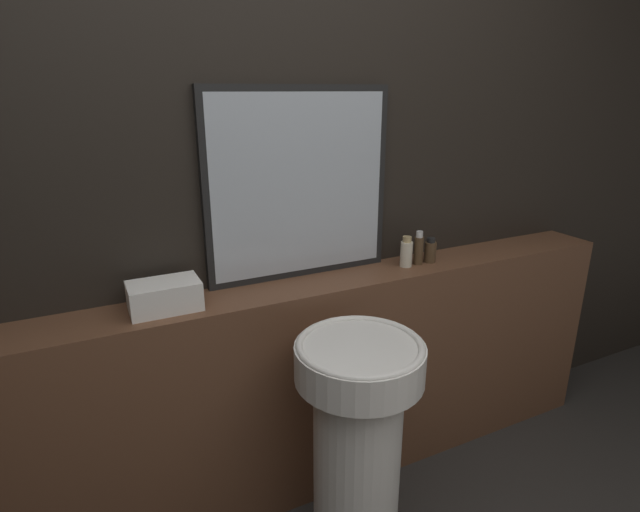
{
  "coord_description": "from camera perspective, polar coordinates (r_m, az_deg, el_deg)",
  "views": [
    {
      "loc": [
        -0.72,
        -0.14,
        1.62
      ],
      "look_at": [
        0.01,
        1.34,
        1.07
      ],
      "focal_mm": 28.0,
      "sensor_mm": 36.0,
      "label": 1
    }
  ],
  "objects": [
    {
      "name": "pedestal_sink",
      "position": [
        1.8,
        4.28,
        -20.49
      ],
      "size": [
        0.42,
        0.42,
        0.87
      ],
      "color": "silver",
      "rests_on": "ground_plane"
    },
    {
      "name": "towel_stack",
      "position": [
        1.74,
        -17.34,
        -4.36
      ],
      "size": [
        0.23,
        0.14,
        0.1
      ],
      "color": "white",
      "rests_on": "vanity_counter"
    },
    {
      "name": "mirror",
      "position": [
        1.89,
        -2.35,
        8.09
      ],
      "size": [
        0.74,
        0.03,
        0.72
      ],
      "color": "black",
      "rests_on": "vanity_counter"
    },
    {
      "name": "conditioner_bottle",
      "position": [
        2.12,
        11.21,
        0.79
      ],
      "size": [
        0.04,
        0.04,
        0.14
      ],
      "color": "#4C3823",
      "rests_on": "vanity_counter"
    },
    {
      "name": "vanity_counter",
      "position": [
        2.1,
        -1.77,
        -15.0
      ],
      "size": [
        2.96,
        0.24,
        0.92
      ],
      "color": "brown",
      "rests_on": "ground_plane"
    },
    {
      "name": "wall_back",
      "position": [
        1.92,
        -3.87,
        7.43
      ],
      "size": [
        8.0,
        0.06,
        2.5
      ],
      "color": "black",
      "rests_on": "ground_plane"
    },
    {
      "name": "lotion_bottle",
      "position": [
        2.17,
        12.49,
        0.57
      ],
      "size": [
        0.05,
        0.05,
        0.11
      ],
      "color": "#4C3823",
      "rests_on": "vanity_counter"
    },
    {
      "name": "shampoo_bottle",
      "position": [
        2.09,
        9.84,
        0.39
      ],
      "size": [
        0.05,
        0.05,
        0.13
      ],
      "color": "beige",
      "rests_on": "vanity_counter"
    }
  ]
}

